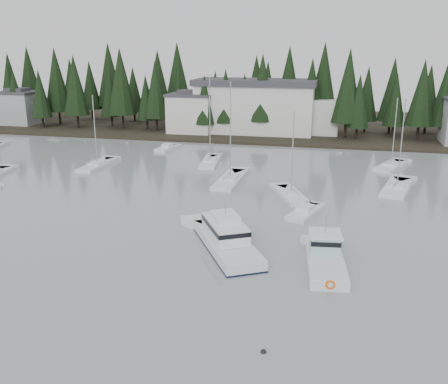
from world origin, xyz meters
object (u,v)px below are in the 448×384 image
(sailboat_4, at_px, (98,166))
(harbor_inn, at_px, (265,107))
(lobster_boat_teal, at_px, (325,260))
(house_west, at_px, (191,112))
(sailboat_2, at_px, (391,167))
(runabout_1, at_px, (305,213))
(house_far_west, at_px, (20,107))
(runabout_3, at_px, (167,149))
(cabin_cruiser_center, at_px, (226,241))
(sailboat_8, at_px, (230,181))
(sailboat_9, at_px, (291,196))
(sailboat_10, at_px, (210,163))
(sailboat_7, at_px, (397,189))

(sailboat_4, bearing_deg, harbor_inn, -30.70)
(lobster_boat_teal, bearing_deg, house_west, 19.75)
(lobster_boat_teal, bearing_deg, sailboat_2, -19.06)
(house_west, relative_size, runabout_1, 1.43)
(house_far_west, xyz_separation_m, runabout_3, (42.32, -18.30, -4.27))
(cabin_cruiser_center, bearing_deg, sailboat_8, -18.12)
(sailboat_8, xyz_separation_m, runabout_3, (-15.85, 19.06, 0.06))
(harbor_inn, distance_m, sailboat_9, 45.72)
(house_west, bearing_deg, cabin_cruiser_center, -70.32)
(house_far_west, xyz_separation_m, runabout_1, (69.28, -49.25, -4.27))
(house_west, relative_size, sailboat_2, 0.86)
(harbor_inn, bearing_deg, cabin_cruiser_center, -84.55)
(house_far_west, bearing_deg, sailboat_9, -32.60)
(sailboat_2, height_order, runabout_1, sailboat_2)
(sailboat_8, relative_size, sailboat_10, 1.01)
(lobster_boat_teal, relative_size, sailboat_4, 0.77)
(sailboat_8, bearing_deg, sailboat_10, 29.76)
(cabin_cruiser_center, relative_size, lobster_boat_teal, 1.33)
(sailboat_2, height_order, sailboat_8, sailboat_8)
(house_far_west, bearing_deg, cabin_cruiser_center, -43.90)
(house_far_west, height_order, sailboat_4, sailboat_4)
(sailboat_7, bearing_deg, sailboat_8, 106.01)
(house_west, relative_size, lobster_boat_teal, 1.07)
(lobster_boat_teal, relative_size, runabout_1, 1.33)
(sailboat_8, xyz_separation_m, sailboat_9, (8.90, -5.54, -0.00))
(sailboat_2, distance_m, sailboat_4, 45.32)
(lobster_boat_teal, height_order, sailboat_4, sailboat_4)
(sailboat_4, height_order, sailboat_7, sailboat_7)
(sailboat_2, bearing_deg, runabout_3, 105.58)
(runabout_1, distance_m, runabout_3, 41.05)
(house_west, distance_m, sailboat_8, 39.15)
(sailboat_2, bearing_deg, sailboat_4, 125.99)
(house_west, bearing_deg, sailboat_7, -41.98)
(harbor_inn, distance_m, runabout_3, 25.18)
(house_far_west, bearing_deg, lobster_boat_teal, -40.94)
(cabin_cruiser_center, distance_m, sailboat_8, 23.71)
(sailboat_2, distance_m, sailboat_9, 23.41)
(runabout_1, bearing_deg, sailboat_8, 60.36)
(cabin_cruiser_center, height_order, sailboat_2, sailboat_2)
(house_west, distance_m, sailboat_2, 44.43)
(house_far_west, height_order, sailboat_10, sailboat_10)
(sailboat_4, bearing_deg, sailboat_8, -100.00)
(sailboat_4, bearing_deg, house_far_west, 47.57)
(lobster_boat_teal, bearing_deg, sailboat_7, -24.10)
(cabin_cruiser_center, xyz_separation_m, sailboat_10, (-10.24, 33.18, -0.66))
(house_far_west, relative_size, sailboat_2, 0.76)
(harbor_inn, xyz_separation_m, lobster_boat_teal, (14.91, -63.75, -5.21))
(runabout_3, bearing_deg, sailboat_4, 168.98)
(house_far_west, relative_size, runabout_1, 1.27)
(cabin_cruiser_center, xyz_separation_m, runabout_1, (6.33, 11.32, -0.61))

